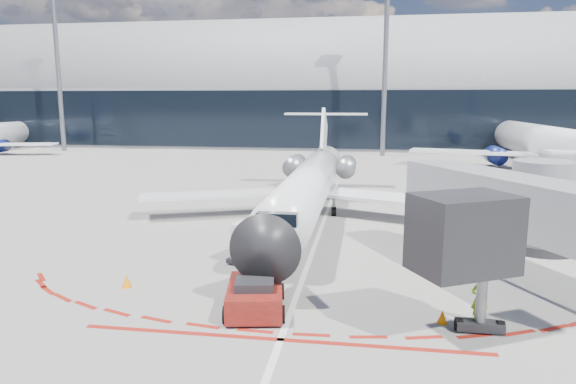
# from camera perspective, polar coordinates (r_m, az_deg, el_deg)

# --- Properties ---
(ground) EXTENTS (260.00, 260.00, 0.00)m
(ground) POSITION_cam_1_polar(r_m,az_deg,el_deg) (28.64, 2.99, -5.97)
(ground) COLOR slate
(ground) RESTS_ON ground
(apron_centerline) EXTENTS (0.25, 40.00, 0.01)m
(apron_centerline) POSITION_cam_1_polar(r_m,az_deg,el_deg) (30.56, 3.37, -4.92)
(apron_centerline) COLOR silver
(apron_centerline) RESTS_ON ground
(apron_stop_bar) EXTENTS (14.00, 0.25, 0.01)m
(apron_stop_bar) POSITION_cam_1_polar(r_m,az_deg,el_deg) (17.96, -0.83, -16.08)
(apron_stop_bar) COLOR maroon
(apron_stop_bar) RESTS_ON ground
(terminal_building) EXTENTS (150.00, 24.15, 24.00)m
(terminal_building) POSITION_cam_1_polar(r_m,az_deg,el_deg) (92.40, 7.15, 10.43)
(terminal_building) COLOR gray
(terminal_building) RESTS_ON ground
(jet_bridge) EXTENTS (10.03, 15.20, 4.90)m
(jet_bridge) POSITION_cam_1_polar(r_m,az_deg,el_deg) (25.86, 24.48, -1.78)
(jet_bridge) COLOR gray
(jet_bridge) RESTS_ON ground
(light_mast_west) EXTENTS (0.70, 0.70, 25.00)m
(light_mast_west) POSITION_cam_1_polar(r_m,az_deg,el_deg) (89.32, -24.16, 12.21)
(light_mast_west) COLOR slate
(light_mast_west) RESTS_ON ground
(light_mast_centre) EXTENTS (0.70, 0.70, 25.00)m
(light_mast_centre) POSITION_cam_1_polar(r_m,az_deg,el_deg) (75.56, 10.74, 13.44)
(light_mast_centre) COLOR slate
(light_mast_centre) RESTS_ON ground
(regional_jet) EXTENTS (23.76, 29.29, 7.34)m
(regional_jet) POSITION_cam_1_polar(r_m,az_deg,el_deg) (34.27, 2.45, 0.92)
(regional_jet) COLOR white
(regional_jet) RESTS_ON ground
(pushback_tug) EXTENTS (2.70, 5.34, 1.36)m
(pushback_tug) POSITION_cam_1_polar(r_m,az_deg,el_deg) (19.97, -3.68, -11.44)
(pushback_tug) COLOR #51120B
(pushback_tug) RESTS_ON ground
(ramp_worker) EXTENTS (0.77, 0.60, 1.86)m
(ramp_worker) POSITION_cam_1_polar(r_m,az_deg,el_deg) (20.02, 20.54, -11.04)
(ramp_worker) COLOR #9EF319
(ramp_worker) RESTS_ON ground
(uld_container) EXTENTS (2.67, 2.48, 2.04)m
(uld_container) POSITION_cam_1_polar(r_m,az_deg,el_deg) (25.40, -3.75, -5.72)
(uld_container) COLOR black
(uld_container) RESTS_ON ground
(safety_cone_left) EXTENTS (0.41, 0.41, 0.57)m
(safety_cone_left) POSITION_cam_1_polar(r_m,az_deg,el_deg) (23.44, -17.49, -9.41)
(safety_cone_left) COLOR orange
(safety_cone_left) RESTS_ON ground
(safety_cone_right) EXTENTS (0.37, 0.37, 0.51)m
(safety_cone_right) POSITION_cam_1_polar(r_m,az_deg,el_deg) (19.84, 16.77, -13.11)
(safety_cone_right) COLOR orange
(safety_cone_right) RESTS_ON ground
(bg_airliner_1) EXTENTS (36.29, 38.42, 11.74)m
(bg_airliner_1) POSITION_cam_1_polar(r_m,az_deg,el_deg) (67.92, 26.80, 7.33)
(bg_airliner_1) COLOR white
(bg_airliner_1) RESTS_ON ground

